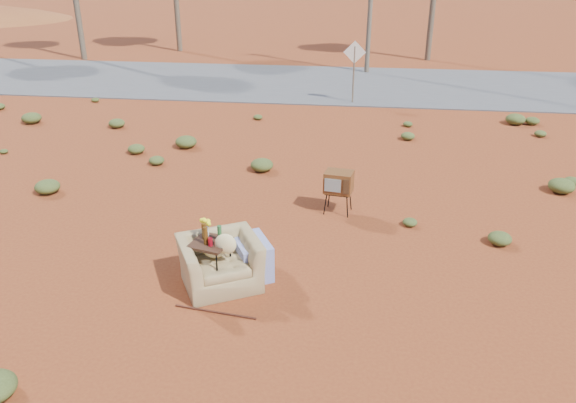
# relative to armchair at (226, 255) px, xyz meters

# --- Properties ---
(ground) EXTENTS (140.00, 140.00, 0.00)m
(ground) POSITION_rel_armchair_xyz_m (0.30, 0.13, -0.51)
(ground) COLOR brown
(ground) RESTS_ON ground
(highway) EXTENTS (140.00, 7.00, 0.04)m
(highway) POSITION_rel_armchair_xyz_m (0.30, 15.13, -0.49)
(highway) COLOR #565659
(highway) RESTS_ON ground
(armchair) EXTENTS (1.63, 1.52, 1.10)m
(armchair) POSITION_rel_armchair_xyz_m (0.00, 0.00, 0.00)
(armchair) COLOR #998053
(armchair) RESTS_ON ground
(tv_unit) EXTENTS (0.63, 0.54, 0.91)m
(tv_unit) POSITION_rel_armchair_xyz_m (1.71, 2.96, 0.16)
(tv_unit) COLOR black
(tv_unit) RESTS_ON ground
(side_table) EXTENTS (0.69, 0.69, 1.13)m
(side_table) POSITION_rel_armchair_xyz_m (-0.24, -0.09, 0.33)
(side_table) COLOR #3A2115
(side_table) RESTS_ON ground
(rusty_bar) EXTENTS (1.31, 0.22, 0.04)m
(rusty_bar) POSITION_rel_armchair_xyz_m (0.01, -0.89, -0.50)
(rusty_bar) COLOR #4A1C13
(rusty_bar) RESTS_ON ground
(road_sign) EXTENTS (0.78, 0.06, 2.19)m
(road_sign) POSITION_rel_armchair_xyz_m (1.80, 12.13, 0.99)
(road_sign) COLOR brown
(road_sign) RESTS_ON ground
(scrub_patch) EXTENTS (17.49, 8.07, 0.33)m
(scrub_patch) POSITION_rel_armchair_xyz_m (-0.52, 4.54, -0.37)
(scrub_patch) COLOR #495927
(scrub_patch) RESTS_ON ground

